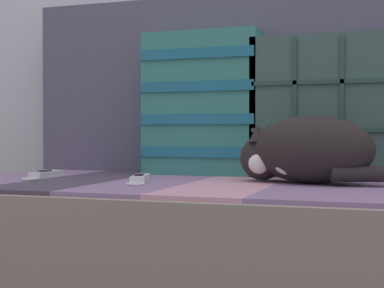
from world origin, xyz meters
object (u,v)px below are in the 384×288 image
Objects in this scene: couch at (279,258)px; game_remote_far at (45,175)px; throw_pillow_striped at (203,104)px; sleeping_cat at (303,151)px; throw_pillow_quilted at (321,107)px; game_remote_near at (140,179)px.

couch is 0.70m from game_remote_far.
couch is 0.55m from throw_pillow_striped.
sleeping_cat is at bearing 3.33° from game_remote_far.
throw_pillow_quilted is 2.14× the size of game_remote_far.
throw_pillow_quilted is 0.26m from sleeping_cat.
game_remote_far is at bearing -175.89° from couch.
sleeping_cat reaches higher than game_remote_far.
throw_pillow_striped is 2.30× the size of game_remote_far.
throw_pillow_striped reaches higher than throw_pillow_quilted.
throw_pillow_quilted reaches higher than couch.
throw_pillow_striped is at bearing 146.36° from sleeping_cat.
sleeping_cat reaches higher than game_remote_near.
game_remote_near is at bearing -162.96° from couch.
throw_pillow_quilted is at bearing 69.95° from couch.
throw_pillow_striped is 0.52m from game_remote_far.
throw_pillow_striped reaches higher than game_remote_near.
throw_pillow_quilted reaches higher than game_remote_far.
couch is 4.18× the size of throw_pillow_striped.
sleeping_cat is at bearing -94.51° from throw_pillow_quilted.
sleeping_cat is 2.05× the size of game_remote_far.
game_remote_near is (-0.07, -0.33, -0.21)m from throw_pillow_striped.
game_remote_far is (-0.32, 0.06, -0.00)m from game_remote_near.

